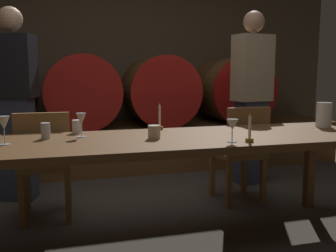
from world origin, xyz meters
name	(u,v)px	position (x,y,z in m)	size (l,w,h in m)	color
ground_plane	(167,236)	(0.00, 0.00, 0.00)	(7.98, 7.98, 0.00)	#3F3A33
back_wall	(116,65)	(0.00, 2.63, 1.28)	(6.14, 0.24, 2.55)	brown
barrel_shelf	(123,146)	(0.00, 2.08, 0.27)	(5.53, 0.90, 0.53)	brown
wine_barrel_center_left	(82,92)	(-0.48, 2.08, 0.95)	(0.85, 0.95, 0.85)	brown
wine_barrel_center_right	(158,91)	(0.45, 2.08, 0.95)	(0.85, 0.95, 0.85)	brown
wine_barrel_far_right	(230,90)	(1.43, 2.08, 0.95)	(0.85, 0.95, 0.85)	brown
dining_table	(176,146)	(0.03, -0.11, 0.68)	(2.80, 0.84, 0.74)	brown
chair_left	(44,161)	(-0.85, 0.51, 0.49)	(0.41, 0.41, 0.88)	brown
chair_right	(242,150)	(0.83, 0.50, 0.49)	(0.42, 0.42, 0.88)	brown
guest_left	(15,103)	(-1.12, 1.15, 0.90)	(0.43, 0.34, 1.75)	#33384C
guest_right	(252,96)	(1.21, 1.06, 0.93)	(0.41, 0.30, 1.79)	#33384C
candle_left	(160,122)	(0.01, 0.24, 0.80)	(0.05, 0.05, 0.20)	olive
candle_right	(250,134)	(0.42, -0.41, 0.79)	(0.05, 0.05, 0.18)	olive
pitcher	(324,115)	(1.30, 0.03, 0.84)	(0.12, 0.12, 0.20)	white
wine_glass_far_left	(4,124)	(-1.03, -0.10, 0.87)	(0.07, 0.07, 0.17)	silver
wine_glass_center_left	(81,120)	(-0.58, 0.06, 0.86)	(0.07, 0.07, 0.16)	white
wine_glass_center_right	(232,125)	(0.32, -0.39, 0.85)	(0.07, 0.07, 0.14)	silver
cup_center_left	(46,131)	(-0.80, 0.06, 0.80)	(0.06, 0.06, 0.10)	silver
cup_center_right	(77,126)	(-0.60, 0.25, 0.79)	(0.07, 0.07, 0.09)	white
cup_far_right	(154,132)	(-0.12, -0.13, 0.79)	(0.08, 0.08, 0.09)	beige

